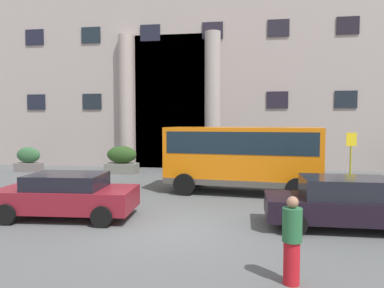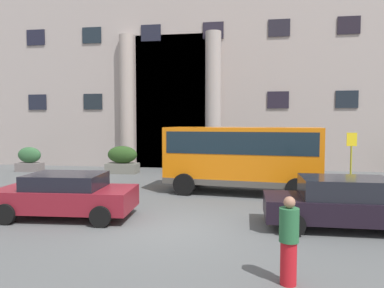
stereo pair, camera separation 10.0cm
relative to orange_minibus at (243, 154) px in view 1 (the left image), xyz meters
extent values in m
cube|color=#515455|center=(-1.95, -5.50, -1.72)|extent=(80.00, 64.00, 0.12)
cube|color=#A2948F|center=(-1.95, 12.00, 8.26)|extent=(40.25, 9.00, 19.83)
cube|color=black|center=(-4.72, 7.56, 2.65)|extent=(4.61, 0.12, 8.60)
cylinder|color=#A6968E|center=(-7.52, 7.25, 2.65)|extent=(0.98, 0.98, 8.60)
cylinder|color=#A09590|center=(-1.92, 7.25, 2.65)|extent=(0.98, 0.98, 8.60)
cube|color=black|center=(-14.02, 7.46, 2.71)|extent=(1.30, 0.08, 1.04)
cube|color=black|center=(-10.00, 7.46, 2.71)|extent=(1.30, 0.08, 1.04)
cube|color=black|center=(2.08, 7.46, 2.71)|extent=(1.30, 0.08, 1.04)
cube|color=black|center=(6.10, 7.46, 2.71)|extent=(1.30, 0.08, 1.04)
cube|color=black|center=(-14.02, 7.46, 7.07)|extent=(1.30, 0.08, 1.04)
cube|color=black|center=(-10.00, 7.46, 7.07)|extent=(1.30, 0.08, 1.04)
cube|color=black|center=(-5.97, 7.46, 7.07)|extent=(1.30, 0.08, 1.04)
cube|color=black|center=(-1.95, 7.46, 7.07)|extent=(1.30, 0.08, 1.04)
cube|color=black|center=(2.08, 7.46, 7.07)|extent=(1.30, 0.08, 1.04)
cube|color=black|center=(6.10, 7.46, 7.07)|extent=(1.30, 0.08, 1.04)
cube|color=orange|center=(-0.01, 0.00, -0.04)|extent=(6.56, 2.94, 2.33)
cube|color=#15242D|center=(-0.01, 0.00, 0.52)|extent=(6.19, 2.93, 0.89)
cube|color=#15242D|center=(3.08, -0.37, 0.32)|extent=(0.28, 1.85, 1.11)
cube|color=#4C4943|center=(-0.01, 0.00, -1.09)|extent=(6.57, 2.98, 0.24)
cylinder|color=black|center=(2.33, 0.84, -1.21)|extent=(0.93, 0.38, 0.90)
cylinder|color=black|center=(2.07, -1.36, -1.21)|extent=(0.93, 0.38, 0.90)
cylinder|color=black|center=(-2.08, 1.36, -1.21)|extent=(0.93, 0.38, 0.90)
cylinder|color=black|center=(-2.34, -0.84, -1.21)|extent=(0.93, 0.38, 0.90)
cylinder|color=#9A9C1F|center=(4.83, 1.75, -0.42)|extent=(0.08, 0.08, 2.48)
cube|color=yellow|center=(4.83, 1.72, 0.57)|extent=(0.44, 0.03, 0.60)
cube|color=slate|center=(-1.81, 4.73, -1.35)|extent=(1.75, 0.77, 0.61)
ellipsoid|color=#276534|center=(-1.81, 4.73, -0.66)|extent=(1.68, 0.69, 0.77)
cube|color=slate|center=(-12.89, 4.67, -1.40)|extent=(1.54, 0.72, 0.52)
ellipsoid|color=#305C35|center=(-12.89, 4.67, -0.66)|extent=(1.48, 0.64, 0.96)
cube|color=slate|center=(-7.02, 4.77, -1.36)|extent=(1.84, 0.96, 0.58)
ellipsoid|color=#27461C|center=(-7.02, 4.77, -0.56)|extent=(1.77, 0.86, 1.02)
cube|color=maroon|center=(-5.42, -4.71, -1.05)|extent=(4.32, 2.09, 0.67)
cube|color=black|center=(-5.42, -4.71, -0.49)|extent=(2.37, 1.76, 0.45)
cylinder|color=black|center=(-4.05, -3.70, -1.35)|extent=(0.63, 0.24, 0.62)
cylinder|color=black|center=(-3.94, -5.54, -1.35)|extent=(0.63, 0.24, 0.62)
cylinder|color=black|center=(-6.91, -3.88, -1.35)|extent=(0.63, 0.24, 0.62)
cylinder|color=black|center=(-6.80, -5.72, -1.35)|extent=(0.63, 0.24, 0.62)
cube|color=black|center=(2.91, -4.65, -1.08)|extent=(4.44, 1.75, 0.61)
cube|color=black|center=(2.91, -4.65, -0.49)|extent=(2.40, 1.54, 0.57)
cylinder|color=black|center=(1.40, -3.79, -1.35)|extent=(0.62, 0.20, 0.62)
cylinder|color=black|center=(1.40, -5.52, -1.35)|extent=(0.62, 0.20, 0.62)
cylinder|color=black|center=(-5.08, -2.43, -1.36)|extent=(0.60, 0.10, 0.60)
cylinder|color=black|center=(-6.45, -2.43, -1.36)|extent=(0.60, 0.12, 0.60)
cube|color=#B1221F|center=(-5.77, -2.43, -1.08)|extent=(0.87, 0.24, 0.32)
cube|color=black|center=(-5.95, -2.43, -0.90)|extent=(0.52, 0.20, 0.12)
cylinder|color=#A5A5A8|center=(-5.19, -2.43, -0.78)|extent=(0.03, 0.55, 0.03)
cylinder|color=red|center=(0.94, -8.38, -1.25)|extent=(0.30, 0.30, 0.81)
cylinder|color=#276138|center=(0.94, -8.38, -0.54)|extent=(0.36, 0.36, 0.62)
sphere|color=#9C6A53|center=(0.94, -8.38, -0.12)|extent=(0.22, 0.22, 0.22)
camera|label=1|loc=(0.04, -14.93, 1.34)|focal=32.96mm
camera|label=2|loc=(0.14, -14.92, 1.34)|focal=32.96mm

